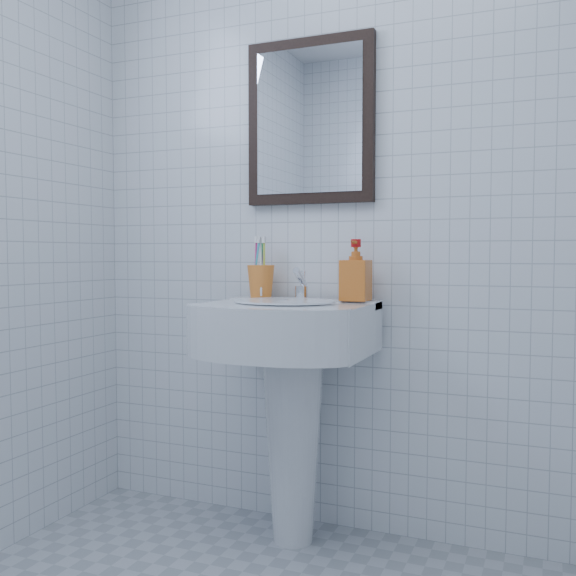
% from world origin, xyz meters
% --- Properties ---
extents(wall_back, '(2.20, 0.02, 2.50)m').
position_xyz_m(wall_back, '(0.00, 1.20, 1.25)').
color(wall_back, white).
rests_on(wall_back, ground).
extents(washbasin, '(0.58, 0.42, 0.89)m').
position_xyz_m(washbasin, '(-0.18, 0.99, 0.60)').
color(washbasin, silver).
rests_on(washbasin, ground).
extents(faucet, '(0.05, 0.11, 0.12)m').
position_xyz_m(faucet, '(-0.18, 1.09, 0.93)').
color(faucet, silver).
rests_on(faucet, washbasin).
extents(toothbrush_cup, '(0.12, 0.12, 0.13)m').
position_xyz_m(toothbrush_cup, '(-0.35, 1.12, 0.94)').
color(toothbrush_cup, orange).
rests_on(toothbrush_cup, washbasin).
extents(soap_dispenser, '(0.10, 0.10, 0.22)m').
position_xyz_m(soap_dispenser, '(0.03, 1.10, 0.99)').
color(soap_dispenser, '#C64F13').
rests_on(soap_dispenser, washbasin).
extents(wall_mirror, '(0.50, 0.04, 0.62)m').
position_xyz_m(wall_mirror, '(-0.18, 1.18, 1.55)').
color(wall_mirror, black).
rests_on(wall_mirror, wall_back).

